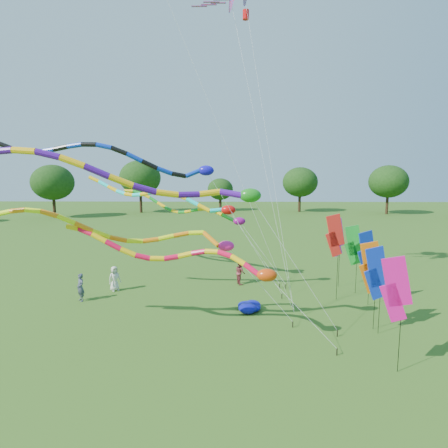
{
  "coord_description": "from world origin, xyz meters",
  "views": [
    {
      "loc": [
        -0.7,
        -14.27,
        7.37
      ],
      "look_at": [
        -1.08,
        4.26,
        4.8
      ],
      "focal_mm": 30.0,
      "sensor_mm": 36.0,
      "label": 1
    }
  ],
  "objects_px": {
    "tube_kite_orange": "(143,233)",
    "person_a": "(115,279)",
    "person_c": "(240,272)",
    "blue_nylon_heap": "(247,306)",
    "tube_kite_red": "(193,258)",
    "person_b": "(81,287)"
  },
  "relations": [
    {
      "from": "tube_kite_orange",
      "to": "person_a",
      "type": "bearing_deg",
      "value": 117.03
    },
    {
      "from": "tube_kite_orange",
      "to": "person_c",
      "type": "distance_m",
      "value": 9.49
    },
    {
      "from": "blue_nylon_heap",
      "to": "person_a",
      "type": "relative_size",
      "value": 1.16
    },
    {
      "from": "tube_kite_red",
      "to": "person_a",
      "type": "height_order",
      "value": "tube_kite_red"
    },
    {
      "from": "tube_kite_orange",
      "to": "person_a",
      "type": "height_order",
      "value": "tube_kite_orange"
    },
    {
      "from": "tube_kite_red",
      "to": "person_c",
      "type": "relative_size",
      "value": 7.37
    },
    {
      "from": "person_b",
      "to": "person_a",
      "type": "bearing_deg",
      "value": 98.83
    },
    {
      "from": "person_b",
      "to": "tube_kite_red",
      "type": "bearing_deg",
      "value": 10.3
    },
    {
      "from": "tube_kite_orange",
      "to": "blue_nylon_heap",
      "type": "distance_m",
      "value": 7.03
    },
    {
      "from": "tube_kite_red",
      "to": "tube_kite_orange",
      "type": "distance_m",
      "value": 2.73
    },
    {
      "from": "tube_kite_red",
      "to": "person_b",
      "type": "distance_m",
      "value": 8.94
    },
    {
      "from": "blue_nylon_heap",
      "to": "person_c",
      "type": "bearing_deg",
      "value": 92.82
    },
    {
      "from": "blue_nylon_heap",
      "to": "person_a",
      "type": "distance_m",
      "value": 8.76
    },
    {
      "from": "person_a",
      "to": "tube_kite_red",
      "type": "bearing_deg",
      "value": -91.95
    },
    {
      "from": "person_a",
      "to": "person_b",
      "type": "xyz_separation_m",
      "value": [
        -1.37,
        -1.91,
        0.02
      ]
    },
    {
      "from": "blue_nylon_heap",
      "to": "person_b",
      "type": "bearing_deg",
      "value": 172.26
    },
    {
      "from": "tube_kite_orange",
      "to": "person_a",
      "type": "xyz_separation_m",
      "value": [
        -3.24,
        5.73,
        -3.82
      ]
    },
    {
      "from": "tube_kite_orange",
      "to": "person_a",
      "type": "relative_size",
      "value": 8.44
    },
    {
      "from": "tube_kite_orange",
      "to": "person_c",
      "type": "height_order",
      "value": "tube_kite_orange"
    },
    {
      "from": "person_b",
      "to": "blue_nylon_heap",
      "type": "bearing_deg",
      "value": 36.73
    },
    {
      "from": "tube_kite_red",
      "to": "person_c",
      "type": "height_order",
      "value": "tube_kite_red"
    },
    {
      "from": "tube_kite_red",
      "to": "person_a",
      "type": "xyz_separation_m",
      "value": [
        -5.63,
        6.67,
        -2.89
      ]
    }
  ]
}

